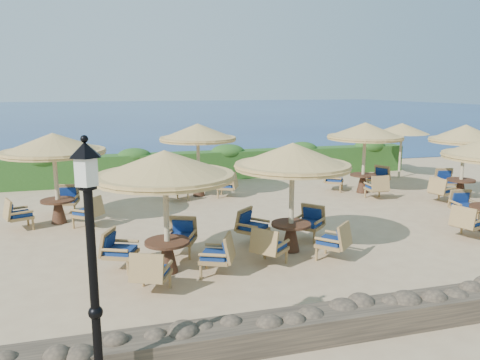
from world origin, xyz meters
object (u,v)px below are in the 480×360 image
cafe_set_0 (165,188)px  cafe_set_5 (365,142)px  cafe_set_3 (54,158)px  cafe_set_6 (464,148)px  extra_parasol (402,129)px  cafe_set_4 (198,144)px  lamp_post (94,286)px  cafe_set_1 (292,178)px

cafe_set_0 → cafe_set_5: 9.95m
cafe_set_0 → cafe_set_3: size_ratio=1.01×
cafe_set_3 → cafe_set_6: bearing=-3.0°
cafe_set_0 → cafe_set_6: (10.93, 3.93, -0.04)m
extra_parasol → cafe_set_0: (-11.23, -8.02, -0.31)m
cafe_set_4 → cafe_set_6: bearing=-18.9°
cafe_set_0 → cafe_set_5: same height
cafe_set_0 → cafe_set_4: 7.26m
extra_parasol → cafe_set_5: bearing=-144.4°
cafe_set_0 → cafe_set_4: size_ratio=1.05×
extra_parasol → cafe_set_4: cafe_set_4 is taller
lamp_post → cafe_set_1: bearing=45.5°
cafe_set_1 → lamp_post: bearing=-134.5°
cafe_set_4 → cafe_set_1: bearing=-81.1°
cafe_set_4 → cafe_set_5: same height
lamp_post → cafe_set_5: bearing=45.9°
extra_parasol → cafe_set_3: bearing=-166.2°
cafe_set_3 → lamp_post: bearing=-81.9°
cafe_set_4 → cafe_set_5: 6.18m
cafe_set_3 → cafe_set_5: (10.70, 1.15, -0.03)m
lamp_post → cafe_set_3: lamp_post is taller
lamp_post → cafe_set_1: lamp_post is taller
cafe_set_0 → cafe_set_1: (3.05, 0.51, -0.04)m
cafe_set_0 → cafe_set_1: size_ratio=1.06×
extra_parasol → cafe_set_4: bearing=-173.5°
cafe_set_0 → cafe_set_3: same height
extra_parasol → cafe_set_0: bearing=-144.5°
lamp_post → extra_parasol: lamp_post is taller
extra_parasol → cafe_set_5: size_ratio=0.85×
extra_parasol → cafe_set_0: 13.80m
cafe_set_6 → cafe_set_1: bearing=-156.5°
cafe_set_1 → cafe_set_5: (5.05, 5.27, 0.10)m
cafe_set_3 → cafe_set_5: 10.76m
cafe_set_4 → cafe_set_6: (8.90, -3.04, -0.09)m
cafe_set_1 → cafe_set_4: same height
lamp_post → cafe_set_5: (9.47, 9.76, 0.36)m
lamp_post → cafe_set_1: 6.30m
extra_parasol → cafe_set_6: cafe_set_6 is taller
extra_parasol → cafe_set_4: 9.26m
extra_parasol → lamp_post: bearing=-136.4°
extra_parasol → cafe_set_6: bearing=-94.2°
cafe_set_6 → cafe_set_5: bearing=146.8°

